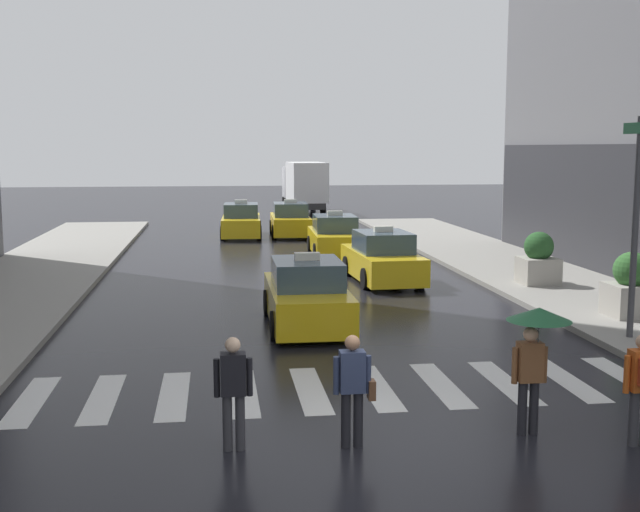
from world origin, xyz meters
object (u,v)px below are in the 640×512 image
(taxi_third, at_px, (335,238))
(pedestrian_plain_coat, at_px, (233,386))
(taxi_lead, at_px, (307,296))
(taxi_fifth, at_px, (290,221))
(taxi_second, at_px, (382,259))
(pedestrian_with_handbag, at_px, (353,384))
(box_truck, at_px, (304,185))
(pedestrian_with_umbrella, at_px, (536,336))
(planter_mid_block, at_px, (538,260))
(planter_near_corner, at_px, (631,287))
(taxi_fourth, at_px, (241,222))

(taxi_third, relative_size, pedestrian_plain_coat, 2.78)
(taxi_lead, bearing_deg, taxi_fifth, 85.77)
(taxi_second, height_order, pedestrian_with_handbag, taxi_second)
(box_truck, bearing_deg, pedestrian_with_umbrella, -91.61)
(planter_mid_block, bearing_deg, taxi_third, 121.59)
(pedestrian_with_handbag, relative_size, planter_mid_block, 1.03)
(pedestrian_with_umbrella, height_order, pedestrian_plain_coat, pedestrian_with_umbrella)
(taxi_second, bearing_deg, taxi_fifth, 96.95)
(planter_near_corner, bearing_deg, taxi_second, 125.86)
(pedestrian_plain_coat, bearing_deg, taxi_lead, 76.04)
(pedestrian_with_umbrella, relative_size, planter_mid_block, 1.21)
(box_truck, bearing_deg, planter_near_corner, -82.84)
(pedestrian_with_handbag, bearing_deg, pedestrian_with_umbrella, 3.41)
(planter_mid_block, bearing_deg, taxi_second, 157.17)
(taxi_fifth, distance_m, pedestrian_with_handbag, 27.83)
(box_truck, distance_m, pedestrian_plain_coat, 41.75)
(planter_near_corner, bearing_deg, planter_mid_block, 94.43)
(pedestrian_plain_coat, height_order, planter_mid_block, planter_mid_block)
(taxi_lead, relative_size, box_truck, 0.60)
(taxi_fourth, relative_size, planter_near_corner, 2.88)
(planter_mid_block, bearing_deg, taxi_fifth, 111.44)
(pedestrian_plain_coat, bearing_deg, taxi_fourth, 87.89)
(taxi_second, distance_m, taxi_third, 6.38)
(taxi_second, xyz_separation_m, pedestrian_with_handbag, (-3.39, -14.01, 0.21))
(taxi_fourth, bearing_deg, taxi_third, -64.43)
(box_truck, relative_size, pedestrian_with_umbrella, 3.91)
(pedestrian_with_umbrella, bearing_deg, pedestrian_with_handbag, -176.59)
(taxi_lead, relative_size, pedestrian_with_handbag, 2.76)
(taxi_second, relative_size, pedestrian_with_umbrella, 2.38)
(planter_near_corner, relative_size, planter_mid_block, 1.00)
(taxi_fifth, distance_m, pedestrian_with_umbrella, 27.64)
(taxi_lead, xyz_separation_m, box_truck, (3.70, 33.53, 1.13))
(box_truck, bearing_deg, pedestrian_with_handbag, -95.43)
(taxi_second, bearing_deg, planter_mid_block, -22.83)
(taxi_third, bearing_deg, planter_mid_block, -58.41)
(taxi_fifth, bearing_deg, taxi_lead, -94.23)
(pedestrian_with_handbag, distance_m, pedestrian_plain_coat, 1.71)
(pedestrian_plain_coat, bearing_deg, planter_near_corner, 36.03)
(taxi_fourth, bearing_deg, pedestrian_with_handbag, -88.58)
(taxi_fourth, distance_m, taxi_fifth, 2.40)
(planter_near_corner, bearing_deg, taxi_lead, 175.71)
(taxi_lead, xyz_separation_m, pedestrian_with_handbag, (-0.24, -7.92, 0.21))
(pedestrian_plain_coat, relative_size, planter_mid_block, 1.03)
(taxi_lead, height_order, taxi_fifth, same)
(taxi_fourth, bearing_deg, taxi_second, -73.34)
(pedestrian_with_umbrella, distance_m, pedestrian_plain_coat, 4.51)
(taxi_second, bearing_deg, taxi_fourth, 106.66)
(taxi_fifth, relative_size, planter_near_corner, 2.87)
(taxi_second, xyz_separation_m, taxi_fourth, (-4.08, 13.62, 0.00))
(pedestrian_with_handbag, bearing_deg, box_truck, 84.57)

